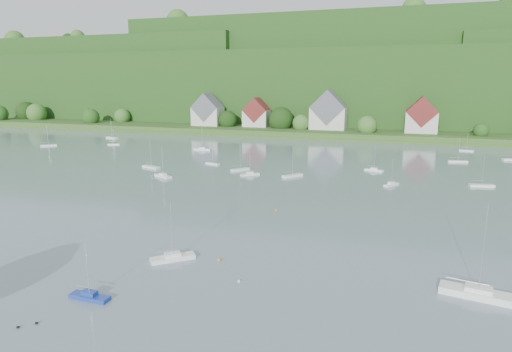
{
  "coord_description": "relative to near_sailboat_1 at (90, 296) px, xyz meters",
  "views": [
    {
      "loc": [
        36.65,
        -15.72,
        24.52
      ],
      "look_at": [
        6.97,
        75.0,
        4.0
      ],
      "focal_mm": 30.94,
      "sensor_mm": 36.0,
      "label": 1
    }
  ],
  "objects": [
    {
      "name": "far_shore_strip",
      "position": [
        -3.97,
        177.39,
        1.1
      ],
      "size": [
        600.0,
        60.0,
        3.0
      ],
      "primitive_type": "cube",
      "color": "#2D521F",
      "rests_on": "ground"
    },
    {
      "name": "forested_ridge",
      "position": [
        -3.58,
        245.96,
        22.49
      ],
      "size": [
        620.0,
        181.22,
        69.89
      ],
      "color": "#1A4415",
      "rests_on": "ground"
    },
    {
      "name": "village_building_0",
      "position": [
        -58.97,
        164.39,
        9.12
      ],
      "size": [
        14.0,
        10.4,
        16.0
      ],
      "color": "silver",
      "rests_on": "far_shore_strip"
    },
    {
      "name": "village_building_1",
      "position": [
        -33.97,
        166.39,
        8.36
      ],
      "size": [
        12.0,
        9.36,
        14.0
      ],
      "color": "silver",
      "rests_on": "far_shore_strip"
    },
    {
      "name": "village_building_2",
      "position": [
        1.03,
        165.39,
        9.87
      ],
      "size": [
        16.0,
        11.44,
        18.0
      ],
      "color": "silver",
      "rests_on": "far_shore_strip"
    },
    {
      "name": "village_building_3",
      "position": [
        41.03,
        163.39,
        9.03
      ],
      "size": [
        13.0,
        10.4,
        15.5
      ],
      "color": "silver",
      "rests_on": "far_shore_strip"
    },
    {
      "name": "near_sailboat_1",
      "position": [
        0.0,
        0.0,
        0.0
      ],
      "size": [
        4.97,
        1.51,
        6.67
      ],
      "rotation": [
        0.0,
        0.0,
        -0.03
      ],
      "color": "#1E3798",
      "rests_on": "ground"
    },
    {
      "name": "near_sailboat_3",
      "position": [
        3.6,
        13.04,
        0.05
      ],
      "size": [
        5.75,
        5.37,
        8.31
      ],
      "rotation": [
        0.0,
        0.0,
        0.72
      ],
      "color": "white",
      "rests_on": "ground"
    },
    {
      "name": "near_sailboat_4",
      "position": [
        42.54,
        14.33,
        0.14
      ],
      "size": [
        8.68,
        3.84,
        11.33
      ],
      "rotation": [
        0.0,
        0.0,
        -0.18
      ],
      "color": "white",
      "rests_on": "ground"
    },
    {
      "name": "mooring_buoy_1",
      "position": [
        14.81,
        9.47,
        -0.4
      ],
      "size": [
        0.39,
        0.39,
        0.39
      ],
      "primitive_type": "sphere",
      "color": "white",
      "rests_on": "ground"
    },
    {
      "name": "mooring_buoy_2",
      "position": [
        9.88,
        14.79,
        -0.4
      ],
      "size": [
        0.49,
        0.49,
        0.49
      ],
      "primitive_type": "sphere",
      "color": "orange",
      "rests_on": "ground"
    },
    {
      "name": "mooring_buoy_3",
      "position": [
        10.79,
        41.12,
        -0.4
      ],
      "size": [
        0.47,
        0.47,
        0.47
      ],
      "primitive_type": "sphere",
      "color": "orange",
      "rests_on": "ground"
    },
    {
      "name": "duck_pair",
      "position": [
        -2.32,
        -6.75,
        -0.3
      ],
      "size": [
        1.61,
        1.45,
        0.29
      ],
      "color": "black",
      "rests_on": "ground"
    },
    {
      "name": "far_sailboat_cluster",
      "position": [
        8.24,
        93.55,
        -0.03
      ],
      "size": [
        206.18,
        75.76,
        8.71
      ],
      "color": "white",
      "rests_on": "ground"
    }
  ]
}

